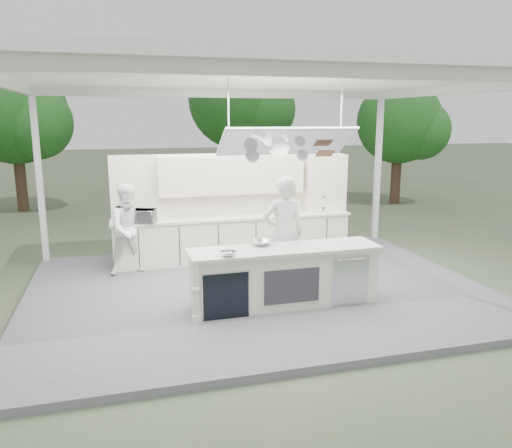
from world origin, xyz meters
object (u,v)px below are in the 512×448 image
object	(u,v)px
back_counter	(234,237)
head_chef	(284,234)
sous_chef	(130,229)
demo_island	(284,276)

from	to	relation	value
back_counter	head_chef	bearing A→B (deg)	-79.85
back_counter	sous_chef	world-z (taller)	sous_chef
head_chef	sous_chef	size ratio (longest dim) A/B	1.15
demo_island	head_chef	bearing A→B (deg)	71.98
sous_chef	head_chef	bearing A→B (deg)	-49.00
demo_island	back_counter	bearing A→B (deg)	93.63
back_counter	head_chef	distance (m)	2.27
demo_island	sous_chef	world-z (taller)	sous_chef
head_chef	sous_chef	world-z (taller)	head_chef
demo_island	back_counter	size ratio (longest dim) A/B	0.61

